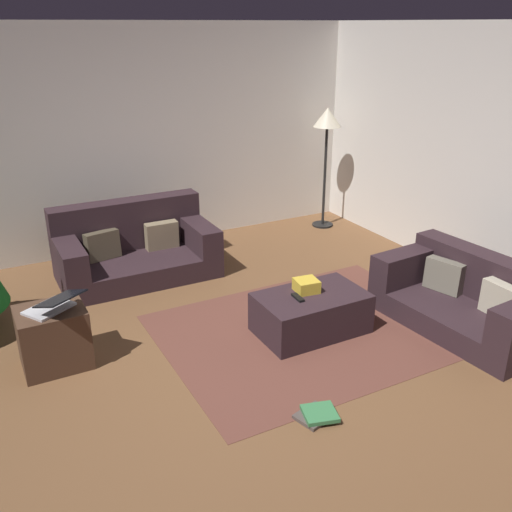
{
  "coord_description": "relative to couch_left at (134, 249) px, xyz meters",
  "views": [
    {
      "loc": [
        -1.64,
        -3.43,
        2.57
      ],
      "look_at": [
        0.45,
        0.46,
        0.75
      ],
      "focal_mm": 39.78,
      "sensor_mm": 36.0,
      "label": 1
    }
  ],
  "objects": [
    {
      "name": "side_table",
      "position": [
        -1.11,
        -1.46,
        -0.04
      ],
      "size": [
        0.52,
        0.44,
        0.5
      ],
      "primitive_type": "cube",
      "color": "#4C3323",
      "rests_on": "ground_plane"
    },
    {
      "name": "couch_right",
      "position": [
        2.33,
        -2.54,
        -0.03
      ],
      "size": [
        0.96,
        1.6,
        0.64
      ],
      "rotation": [
        0.0,
        0.0,
        1.64
      ],
      "color": "#2D1E23",
      "rests_on": "ground_plane"
    },
    {
      "name": "tv_remote",
      "position": [
        0.85,
        -1.99,
        0.08
      ],
      "size": [
        0.06,
        0.16,
        0.02
      ],
      "primitive_type": "cube",
      "rotation": [
        0.0,
        0.0,
        -0.07
      ],
      "color": "black",
      "rests_on": "ottoman"
    },
    {
      "name": "area_rug",
      "position": [
        1.0,
        -1.98,
        -0.29
      ],
      "size": [
        2.6,
        2.0,
        0.01
      ],
      "primitive_type": "cube",
      "color": "brown",
      "rests_on": "ground_plane"
    },
    {
      "name": "couch_left",
      "position": [
        0.0,
        0.0,
        0.0
      ],
      "size": [
        1.65,
        0.91,
        0.78
      ],
      "rotation": [
        0.0,
        0.0,
        3.13
      ],
      "color": "#2D1E23",
      "rests_on": "ground_plane"
    },
    {
      "name": "ground_plane",
      "position": [
        0.1,
        -2.25,
        -0.29
      ],
      "size": [
        6.4,
        6.4,
        0.0
      ],
      "primitive_type": "plane",
      "color": "brown"
    },
    {
      "name": "laptop",
      "position": [
        -1.08,
        -1.51,
        0.27
      ],
      "size": [
        0.5,
        0.51,
        0.18
      ],
      "color": "silver",
      "rests_on": "side_table"
    },
    {
      "name": "gift_box",
      "position": [
        1.0,
        -1.9,
        0.13
      ],
      "size": [
        0.22,
        0.21,
        0.11
      ],
      "primitive_type": "cube",
      "rotation": [
        0.0,
        0.0,
        -0.13
      ],
      "color": "gold",
      "rests_on": "ottoman"
    },
    {
      "name": "corner_lamp",
      "position": [
        2.74,
        0.36,
        1.05
      ],
      "size": [
        0.36,
        0.36,
        1.58
      ],
      "color": "black",
      "rests_on": "ground_plane"
    },
    {
      "name": "book_stack",
      "position": [
        0.37,
        -3.02,
        -0.26
      ],
      "size": [
        0.31,
        0.29,
        0.06
      ],
      "color": "#4C423D",
      "rests_on": "ground_plane"
    },
    {
      "name": "ottoman",
      "position": [
        1.0,
        -1.98,
        -0.11
      ],
      "size": [
        0.96,
        0.59,
        0.36
      ],
      "primitive_type": "cube",
      "color": "#2D1E23",
      "rests_on": "ground_plane"
    },
    {
      "name": "rear_partition",
      "position": [
        0.1,
        0.89,
        1.01
      ],
      "size": [
        6.4,
        0.12,
        2.6
      ],
      "primitive_type": "cube",
      "color": "silver",
      "rests_on": "ground_plane"
    }
  ]
}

